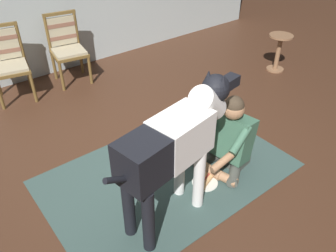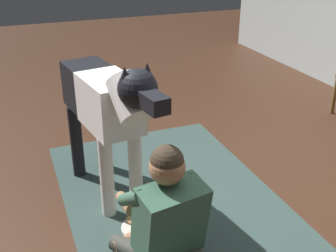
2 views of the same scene
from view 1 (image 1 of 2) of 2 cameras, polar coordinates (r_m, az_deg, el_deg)
ground_plane at (r=3.64m, az=0.63°, el=-7.08°), size 14.57×14.57×0.00m
area_rug at (r=3.59m, az=0.02°, el=-7.71°), size 2.45×1.58×0.01m
dining_chair_left_of_pair at (r=5.09m, az=-24.88°, el=9.89°), size 0.54×0.54×0.98m
dining_chair_right_of_pair at (r=5.31m, az=-16.38°, el=12.71°), size 0.52×0.52×0.98m
person_sitting_on_floor at (r=3.52m, az=10.00°, el=-2.23°), size 0.68×0.57×0.83m
large_dog at (r=2.73m, az=1.28°, el=-2.75°), size 1.50×0.45×1.20m
hot_dog_on_plate at (r=3.49m, az=6.11°, el=-9.03°), size 0.26×0.26×0.06m
round_side_table at (r=5.73m, az=17.77°, el=11.85°), size 0.36×0.36×0.57m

